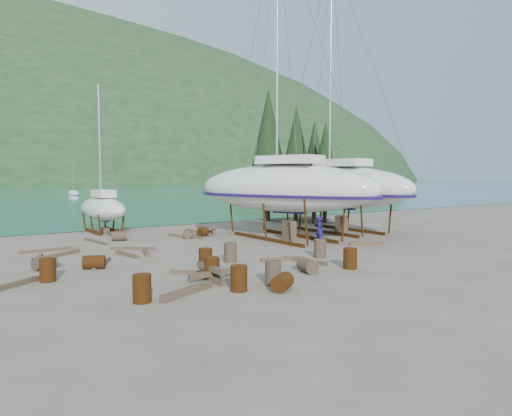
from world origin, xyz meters
TOP-DOWN VIEW (x-y plane):
  - ground at (0.00, 0.00)m, footprint 600.00×600.00m
  - far_house_right at (30.00, 190.00)m, footprint 6.60×5.60m
  - cypress_near_right at (12.50, 12.00)m, footprint 3.60×3.60m
  - cypress_mid_right at (14.00, 10.00)m, footprint 3.06×3.06m
  - cypress_back_left at (11.00, 14.00)m, footprint 4.14×4.14m
  - cypress_far_right at (15.50, 13.00)m, footprint 3.24×3.24m
  - moored_boat_mid at (10.00, 80.00)m, footprint 2.00×5.00m
  - large_sailboat_near at (4.77, 3.99)m, footprint 7.82×13.17m
  - large_sailboat_far at (10.10, 4.82)m, footprint 4.88×12.58m
  - small_sailboat_shore at (-3.43, 13.81)m, footprint 2.55×6.55m
  - worker at (5.43, 1.38)m, footprint 0.42×0.60m
  - drum_1 at (-0.60, -4.41)m, footprint 0.76×0.99m
  - drum_2 at (-7.48, 1.33)m, footprint 1.04×0.89m
  - drum_3 at (-4.48, -5.31)m, footprint 0.58×0.58m
  - drum_4 at (1.45, 7.98)m, footprint 0.94×0.68m
  - drum_5 at (-1.94, -0.63)m, footprint 0.58×0.58m
  - drum_7 at (1.42, -4.82)m, footprint 0.58×0.58m
  - drum_8 at (-9.54, -0.05)m, footprint 0.58×0.58m
  - drum_9 at (-3.88, 9.01)m, footprint 1.01×0.82m
  - drum_10 at (-4.45, -3.40)m, footprint 0.58×0.58m
  - drum_11 at (0.02, 7.65)m, footprint 0.93×1.05m
  - drum_12 at (-3.23, -6.10)m, footprint 1.05×0.97m
  - drum_13 at (-7.70, -4.76)m, footprint 0.58×0.58m
  - drum_14 at (-3.64, -1.40)m, footprint 0.58×0.58m
  - drum_15 at (-9.22, 2.38)m, footprint 1.02×0.82m
  - drum_16 at (-3.02, -5.30)m, footprint 0.58×0.58m
  - drum_17 at (2.18, -2.14)m, footprint 0.58×0.58m
  - timber_0 at (-5.26, 9.10)m, footprint 0.61×2.93m
  - timber_1 at (7.00, -0.81)m, footprint 1.73×1.23m
  - timber_2 at (-9.06, 4.76)m, footprint 0.74×1.95m
  - timber_3 at (-4.31, -2.18)m, footprint 1.99×1.70m
  - timber_4 at (-5.30, 3.55)m, footprint 0.50×2.04m
  - timber_5 at (0.77, -2.72)m, footprint 0.63×2.33m
  - timber_7 at (0.07, -1.77)m, footprint 1.81×0.78m
  - timber_8 at (-4.33, 3.54)m, footprint 0.78×1.94m
  - timber_9 at (-3.56, 11.51)m, footprint 0.34×2.25m
  - timber_10 at (0.00, 8.02)m, footprint 1.20×2.68m
  - timber_11 at (-4.41, 5.18)m, footprint 1.96×1.64m
  - timber_12 at (-6.97, 2.00)m, footprint 1.31×1.78m
  - timber_14 at (-10.85, -0.41)m, footprint 2.15×1.73m
  - timber_15 at (-8.25, 7.24)m, footprint 2.60×0.33m
  - timber_16 at (-6.12, -4.70)m, footprint 2.32×1.18m
  - timber_17 at (-7.80, 5.55)m, footprint 1.83×1.25m
  - timber_pile_fore at (-4.58, -3.56)m, footprint 1.80×1.80m
  - timber_pile_aft at (1.60, 8.45)m, footprint 1.80×1.80m

SIDE VIEW (x-z plane):
  - ground at x=0.00m, z-range 0.00..0.00m
  - timber_0 at x=-5.26m, z-range 0.00..0.14m
  - timber_15 at x=-8.25m, z-range 0.00..0.15m
  - timber_3 at x=-4.31m, z-range 0.00..0.15m
  - timber_9 at x=-3.56m, z-range 0.00..0.15m
  - timber_11 at x=-4.41m, z-range 0.00..0.15m
  - timber_5 at x=0.77m, z-range 0.00..0.16m
  - timber_17 at x=-7.80m, z-range 0.00..0.16m
  - timber_10 at x=0.00m, z-range 0.00..0.16m
  - timber_12 at x=-6.97m, z-range 0.00..0.17m
  - timber_4 at x=-5.30m, z-range 0.00..0.17m
  - timber_7 at x=0.07m, z-range 0.00..0.17m
  - timber_14 at x=-10.85m, z-range 0.00..0.18m
  - timber_2 at x=-9.06m, z-range 0.00..0.19m
  - timber_8 at x=-4.33m, z-range 0.00..0.19m
  - timber_1 at x=7.00m, z-range 0.00..0.19m
  - timber_16 at x=-6.12m, z-range 0.00..0.23m
  - drum_1 at x=-0.60m, z-range 0.00..0.58m
  - drum_2 at x=-7.48m, z-range 0.00..0.58m
  - drum_4 at x=1.45m, z-range 0.00..0.58m
  - drum_9 at x=-3.88m, z-range 0.00..0.58m
  - drum_11 at x=0.02m, z-range 0.00..0.58m
  - drum_12 at x=-3.23m, z-range 0.00..0.58m
  - drum_15 at x=-9.22m, z-range 0.00..0.58m
  - timber_pile_fore at x=-4.58m, z-range 0.00..0.60m
  - timber_pile_aft at x=1.60m, z-range 0.00..0.60m
  - moored_boat_mid at x=10.00m, z-range -2.64..3.41m
  - drum_3 at x=-4.48m, z-range 0.00..0.88m
  - drum_5 at x=-1.94m, z-range 0.00..0.88m
  - drum_7 at x=1.42m, z-range 0.00..0.88m
  - drum_8 at x=-9.54m, z-range 0.00..0.88m
  - drum_10 at x=-4.45m, z-range 0.00..0.88m
  - drum_13 at x=-7.70m, z-range 0.00..0.88m
  - drum_14 at x=-3.64m, z-range 0.00..0.88m
  - drum_16 at x=-3.02m, z-range 0.00..0.88m
  - drum_17 at x=2.18m, z-range 0.00..0.88m
  - worker at x=5.43m, z-range 0.00..1.56m
  - small_sailboat_shore at x=-3.43m, z-range -3.43..6.82m
  - far_house_right at x=30.00m, z-range 0.12..5.72m
  - large_sailboat_far at x=10.10m, z-range -6.53..12.85m
  - large_sailboat_near at x=4.77m, z-range -6.76..13.18m
  - cypress_mid_right at x=14.00m, z-range 0.67..9.17m
  - cypress_far_right at x=15.50m, z-range 0.71..9.71m
  - cypress_near_right at x=12.50m, z-range 0.79..10.79m
  - cypress_back_left at x=11.00m, z-range 0.91..12.41m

